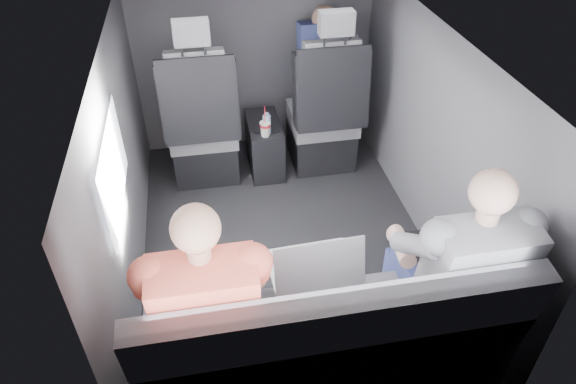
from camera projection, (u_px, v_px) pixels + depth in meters
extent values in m
plane|color=black|center=(285.00, 242.00, 3.35)|extent=(2.60, 2.60, 0.00)
plane|color=#B2B2AD|center=(284.00, 42.00, 2.53)|extent=(2.60, 2.60, 0.00)
cube|color=#56565B|center=(123.00, 173.00, 2.81)|extent=(0.02, 2.60, 1.35)
cube|color=#56565B|center=(432.00, 141.00, 3.07)|extent=(0.02, 2.60, 1.35)
cube|color=#56565B|center=(255.00, 64.00, 3.95)|extent=(1.80, 0.02, 1.35)
cube|color=#56565B|center=(346.00, 345.00, 1.93)|extent=(1.80, 0.02, 1.35)
cube|color=white|center=(114.00, 170.00, 2.44)|extent=(0.02, 0.75, 0.42)
cube|color=black|center=(333.00, 80.00, 3.45)|extent=(0.35, 0.11, 0.59)
cube|color=black|center=(206.00, 154.00, 3.91)|extent=(0.46, 0.48, 0.30)
cube|color=slate|center=(203.00, 129.00, 3.76)|extent=(0.48, 0.46, 0.14)
cube|color=slate|center=(199.00, 96.00, 3.38)|extent=(0.38, 0.18, 0.61)
cube|color=black|center=(165.00, 103.00, 3.36)|extent=(0.08, 0.21, 0.53)
cube|color=black|center=(232.00, 97.00, 3.43)|extent=(0.08, 0.21, 0.53)
cube|color=black|center=(199.00, 102.00, 3.33)|extent=(0.50, 0.11, 0.58)
cube|color=slate|center=(191.00, 32.00, 3.08)|extent=(0.22, 0.10, 0.15)
cube|color=black|center=(320.00, 142.00, 4.04)|extent=(0.46, 0.48, 0.30)
cube|color=slate|center=(322.00, 118.00, 3.89)|extent=(0.48, 0.46, 0.14)
cube|color=slate|center=(331.00, 85.00, 3.51)|extent=(0.38, 0.18, 0.61)
cube|color=black|center=(300.00, 91.00, 3.49)|extent=(0.08, 0.21, 0.53)
cube|color=black|center=(362.00, 86.00, 3.56)|extent=(0.08, 0.21, 0.53)
cube|color=black|center=(334.00, 90.00, 3.46)|extent=(0.50, 0.11, 0.58)
cube|color=slate|center=(336.00, 23.00, 3.21)|extent=(0.22, 0.10, 0.15)
cube|color=black|center=(265.00, 145.00, 3.92)|extent=(0.24, 0.48, 0.40)
cylinder|color=black|center=(259.00, 131.00, 3.69)|extent=(0.09, 0.09, 0.01)
cylinder|color=black|center=(274.00, 129.00, 3.71)|extent=(0.09, 0.09, 0.01)
cube|color=slate|center=(323.00, 353.00, 2.42)|extent=(1.60, 0.50, 0.45)
cube|color=slate|center=(342.00, 333.00, 1.96)|extent=(1.60, 0.17, 0.47)
cylinder|color=red|center=(265.00, 125.00, 3.59)|extent=(0.08, 0.08, 0.02)
cylinder|color=white|center=(265.00, 123.00, 3.58)|extent=(0.08, 0.08, 0.01)
cylinder|color=red|center=(265.00, 114.00, 3.54)|extent=(0.01, 0.01, 0.13)
cylinder|color=#ABD4E8|center=(267.00, 125.00, 3.63)|extent=(0.06, 0.06, 0.14)
cylinder|color=#ABD4E8|center=(267.00, 114.00, 3.58)|extent=(0.03, 0.03, 0.02)
cube|color=silver|center=(212.00, 276.00, 2.32)|extent=(0.29, 0.22, 0.02)
cube|color=silver|center=(212.00, 276.00, 2.30)|extent=(0.24, 0.12, 0.00)
cube|color=silver|center=(211.00, 264.00, 2.36)|extent=(0.09, 0.05, 0.00)
cube|color=silver|center=(212.00, 281.00, 2.15)|extent=(0.29, 0.07, 0.20)
cube|color=silver|center=(212.00, 280.00, 2.16)|extent=(0.26, 0.05, 0.17)
cube|color=#B5B6BA|center=(311.00, 265.00, 2.38)|extent=(0.40, 0.29, 0.02)
cube|color=silver|center=(312.00, 266.00, 2.36)|extent=(0.33, 0.16, 0.00)
cube|color=#B5B6BA|center=(307.00, 251.00, 2.43)|extent=(0.12, 0.06, 0.00)
cube|color=#B5B6BA|center=(320.00, 271.00, 2.16)|extent=(0.40, 0.10, 0.26)
cube|color=silver|center=(320.00, 270.00, 2.16)|extent=(0.35, 0.08, 0.22)
cube|color=black|center=(443.00, 245.00, 2.48)|extent=(0.34, 0.24, 0.02)
cube|color=black|center=(445.00, 246.00, 2.46)|extent=(0.28, 0.13, 0.00)
cube|color=black|center=(438.00, 234.00, 2.53)|extent=(0.10, 0.05, 0.00)
cube|color=black|center=(462.00, 248.00, 2.29)|extent=(0.34, 0.08, 0.22)
cube|color=silver|center=(461.00, 248.00, 2.30)|extent=(0.30, 0.06, 0.19)
cube|color=#343439|center=(185.00, 313.00, 2.25)|extent=(0.15, 0.43, 0.13)
cube|color=#343439|center=(234.00, 306.00, 2.28)|extent=(0.15, 0.43, 0.13)
cube|color=#343439|center=(191.00, 315.00, 2.60)|extent=(0.13, 0.13, 0.45)
cube|color=#343439|center=(233.00, 308.00, 2.63)|extent=(0.13, 0.13, 0.45)
cube|color=#D75446|center=(207.00, 309.00, 1.96)|extent=(0.39, 0.27, 0.53)
sphere|color=tan|center=(195.00, 228.00, 1.75)|extent=(0.18, 0.18, 0.18)
cylinder|color=tan|center=(159.00, 278.00, 2.21)|extent=(0.11, 0.27, 0.12)
cylinder|color=tan|center=(250.00, 266.00, 2.26)|extent=(0.11, 0.27, 0.12)
cube|color=navy|center=(421.00, 279.00, 2.41)|extent=(0.15, 0.44, 0.13)
cube|color=navy|center=(464.00, 272.00, 2.44)|extent=(0.15, 0.44, 0.13)
cube|color=navy|center=(396.00, 285.00, 2.76)|extent=(0.13, 0.13, 0.45)
cube|color=navy|center=(434.00, 279.00, 2.79)|extent=(0.13, 0.13, 0.45)
cube|color=slate|center=(474.00, 270.00, 2.12)|extent=(0.40, 0.27, 0.54)
sphere|color=tan|center=(493.00, 192.00, 1.91)|extent=(0.18, 0.18, 0.18)
cylinder|color=tan|center=(401.00, 246.00, 2.36)|extent=(0.11, 0.27, 0.12)
cylinder|color=tan|center=(481.00, 235.00, 2.42)|extent=(0.11, 0.27, 0.12)
cube|color=navy|center=(324.00, 58.00, 3.79)|extent=(0.37, 0.24, 0.54)
sphere|color=tan|center=(325.00, 19.00, 3.63)|extent=(0.19, 0.19, 0.19)
cube|color=navy|center=(320.00, 90.00, 4.01)|extent=(0.32, 0.37, 0.11)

